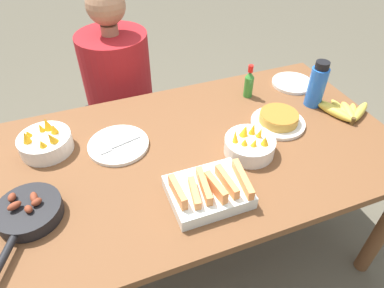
# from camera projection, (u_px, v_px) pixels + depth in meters

# --- Properties ---
(ground_plane) EXTENTS (14.00, 14.00, 0.00)m
(ground_plane) POSITION_uv_depth(u_px,v_px,m) (192.00, 249.00, 1.90)
(ground_plane) COLOR #565142
(dining_table) EXTENTS (1.73, 0.95, 0.75)m
(dining_table) POSITION_uv_depth(u_px,v_px,m) (192.00, 165.00, 1.47)
(dining_table) COLOR brown
(dining_table) RESTS_ON ground_plane
(banana_bunch) EXTENTS (0.25, 0.21, 0.04)m
(banana_bunch) POSITION_uv_depth(u_px,v_px,m) (345.00, 112.00, 1.58)
(banana_bunch) COLOR gold
(banana_bunch) RESTS_ON dining_table
(melon_tray) EXTENTS (0.28, 0.22, 0.10)m
(melon_tray) POSITION_uv_depth(u_px,v_px,m) (209.00, 191.00, 1.20)
(melon_tray) COLOR silver
(melon_tray) RESTS_ON dining_table
(skillet) EXTENTS (0.22, 0.34, 0.08)m
(skillet) POSITION_uv_depth(u_px,v_px,m) (29.00, 212.00, 1.13)
(skillet) COLOR black
(skillet) RESTS_ON dining_table
(frittata_plate_center) EXTENTS (0.24, 0.24, 0.06)m
(frittata_plate_center) POSITION_uv_depth(u_px,v_px,m) (278.00, 120.00, 1.52)
(frittata_plate_center) COLOR silver
(frittata_plate_center) RESTS_ON dining_table
(empty_plate_near_front) EXTENTS (0.25, 0.25, 0.02)m
(empty_plate_near_front) POSITION_uv_depth(u_px,v_px,m) (118.00, 145.00, 1.42)
(empty_plate_near_front) COLOR silver
(empty_plate_near_front) RESTS_ON dining_table
(empty_plate_far_left) EXTENTS (0.21, 0.21, 0.02)m
(empty_plate_far_left) POSITION_uv_depth(u_px,v_px,m) (292.00, 83.00, 1.79)
(empty_plate_far_left) COLOR silver
(empty_plate_far_left) RESTS_ON dining_table
(fruit_bowl_mango) EXTENTS (0.21, 0.21, 0.13)m
(fruit_bowl_mango) POSITION_uv_depth(u_px,v_px,m) (45.00, 142.00, 1.38)
(fruit_bowl_mango) COLOR silver
(fruit_bowl_mango) RESTS_ON dining_table
(fruit_bowl_citrus) EXTENTS (0.20, 0.20, 0.12)m
(fruit_bowl_citrus) POSITION_uv_depth(u_px,v_px,m) (250.00, 145.00, 1.37)
(fruit_bowl_citrus) COLOR silver
(fruit_bowl_citrus) RESTS_ON dining_table
(water_bottle) EXTENTS (0.08, 0.08, 0.22)m
(water_bottle) POSITION_uv_depth(u_px,v_px,m) (317.00, 85.00, 1.59)
(water_bottle) COLOR blue
(water_bottle) RESTS_ON dining_table
(hot_sauce_bottle) EXTENTS (0.04, 0.04, 0.17)m
(hot_sauce_bottle) POSITION_uv_depth(u_px,v_px,m) (249.00, 83.00, 1.66)
(hot_sauce_bottle) COLOR #337F2D
(hot_sauce_bottle) RESTS_ON dining_table
(person_figure) EXTENTS (0.42, 0.42, 1.20)m
(person_figure) POSITION_uv_depth(u_px,v_px,m) (122.00, 109.00, 2.07)
(person_figure) COLOR black
(person_figure) RESTS_ON ground_plane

